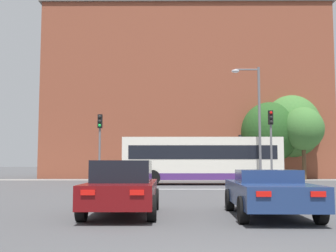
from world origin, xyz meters
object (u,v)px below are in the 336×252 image
(bus_crossing_lead, at_px, (201,159))
(traffic_light_near_left, at_px, (100,138))
(car_roadster_right, at_px, (269,192))
(traffic_light_far_right, at_px, (240,149))
(pedestrian_waiting, at_px, (102,169))
(pedestrian_walking_east, at_px, (221,169))
(car_saloon_left, at_px, (123,187))
(pedestrian_walking_west, at_px, (119,170))
(street_lamp_junction, at_px, (255,114))
(traffic_light_far_left, at_px, (124,151))
(traffic_light_near_right, at_px, (271,136))

(bus_crossing_lead, height_order, traffic_light_near_left, traffic_light_near_left)
(car_roadster_right, xyz_separation_m, traffic_light_far_right, (3.40, 24.86, 1.98))
(pedestrian_waiting, distance_m, pedestrian_walking_east, 10.30)
(traffic_light_far_right, relative_size, pedestrian_walking_east, 2.41)
(traffic_light_far_right, xyz_separation_m, pedestrian_waiting, (-11.94, 0.29, -1.65))
(bus_crossing_lead, bearing_deg, car_roadster_right, -178.31)
(car_saloon_left, relative_size, car_roadster_right, 0.96)
(car_roadster_right, xyz_separation_m, pedestrian_walking_west, (-7.03, 25.03, 0.26))
(car_roadster_right, height_order, pedestrian_walking_west, pedestrian_walking_west)
(traffic_light_near_left, relative_size, street_lamp_junction, 0.56)
(bus_crossing_lead, height_order, pedestrian_waiting, bus_crossing_lead)
(bus_crossing_lead, distance_m, traffic_light_far_left, 9.87)
(car_saloon_left, relative_size, street_lamp_junction, 0.58)
(traffic_light_far_right, height_order, street_lamp_junction, street_lamp_junction)
(traffic_light_near_right, bearing_deg, traffic_light_far_left, 127.92)
(car_roadster_right, height_order, traffic_light_near_right, traffic_light_near_right)
(car_roadster_right, distance_m, traffic_light_near_right, 13.16)
(traffic_light_near_left, distance_m, pedestrian_waiting, 12.48)
(pedestrian_walking_west, bearing_deg, traffic_light_far_left, 159.65)
(car_roadster_right, xyz_separation_m, street_lamp_junction, (2.78, 15.32, 3.92))
(traffic_light_near_left, xyz_separation_m, traffic_light_near_right, (9.81, -0.37, 0.10))
(traffic_light_far_left, distance_m, pedestrian_walking_west, 1.63)
(pedestrian_walking_east, height_order, pedestrian_walking_west, pedestrian_walking_east)
(pedestrian_walking_west, bearing_deg, car_saloon_left, 77.62)
(pedestrian_walking_west, bearing_deg, bus_crossing_lead, 110.53)
(traffic_light_far_right, height_order, traffic_light_far_left, traffic_light_far_right)
(car_saloon_left, bearing_deg, car_roadster_right, -4.73)
(pedestrian_waiting, height_order, pedestrian_walking_east, pedestrian_waiting)
(pedestrian_walking_west, bearing_deg, street_lamp_junction, 115.74)
(street_lamp_junction, height_order, pedestrian_waiting, street_lamp_junction)
(street_lamp_junction, bearing_deg, car_saloon_left, -114.02)
(bus_crossing_lead, bearing_deg, traffic_light_near_right, -142.45)
(traffic_light_far_left, distance_m, pedestrian_waiting, 2.46)
(car_roadster_right, relative_size, bus_crossing_lead, 0.43)
(traffic_light_near_right, relative_size, pedestrian_walking_west, 2.84)
(bus_crossing_lead, bearing_deg, pedestrian_walking_east, -16.23)
(car_saloon_left, height_order, traffic_light_near_left, traffic_light_near_left)
(car_saloon_left, bearing_deg, traffic_light_near_right, 59.79)
(traffic_light_near_left, height_order, pedestrian_waiting, traffic_light_near_left)
(car_saloon_left, xyz_separation_m, pedestrian_walking_west, (-3.11, 24.74, 0.15))
(bus_crossing_lead, distance_m, street_lamp_junction, 4.79)
(pedestrian_waiting, relative_size, pedestrian_walking_west, 1.07)
(traffic_light_near_left, distance_m, pedestrian_walking_east, 14.93)
(traffic_light_near_right, xyz_separation_m, pedestrian_walking_east, (-1.35, 12.53, -2.02))
(bus_crossing_lead, height_order, pedestrian_walking_east, bus_crossing_lead)
(street_lamp_junction, distance_m, pedestrian_waiting, 15.41)
(car_roadster_right, height_order, pedestrian_walking_east, pedestrian_walking_east)
(car_saloon_left, height_order, traffic_light_near_right, traffic_light_near_right)
(traffic_light_far_left, bearing_deg, car_roadster_right, -75.25)
(pedestrian_waiting, bearing_deg, bus_crossing_lead, 3.23)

